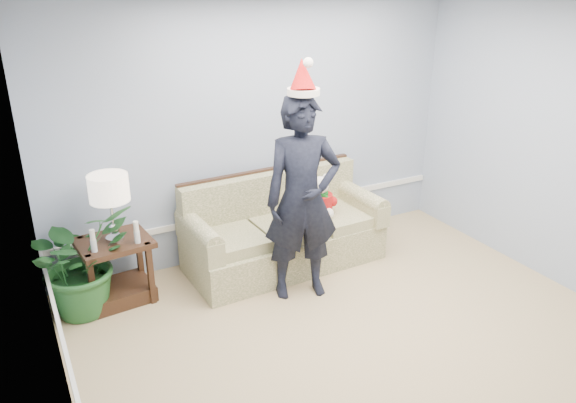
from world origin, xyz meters
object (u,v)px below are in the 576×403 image
(table_lamp, at_px, (109,191))
(teddy_bear, at_px, (320,200))
(sofa, at_px, (282,233))
(houseplant, at_px, (80,261))
(side_table, at_px, (118,276))
(man, at_px, (302,199))

(table_lamp, xyz_separation_m, teddy_bear, (2.06, -0.13, -0.43))
(sofa, xyz_separation_m, houseplant, (-1.99, 0.01, 0.16))
(houseplant, bearing_deg, side_table, 7.12)
(table_lamp, relative_size, man, 0.33)
(table_lamp, bearing_deg, side_table, 179.82)
(sofa, relative_size, teddy_bear, 4.51)
(side_table, height_order, man, man)
(side_table, height_order, teddy_bear, teddy_bear)
(houseplant, bearing_deg, man, -18.54)
(sofa, distance_m, houseplant, 2.00)
(side_table, distance_m, teddy_bear, 2.13)
(man, height_order, teddy_bear, man)
(houseplant, relative_size, teddy_bear, 2.20)
(sofa, height_order, man, man)
(side_table, relative_size, table_lamp, 1.10)
(sofa, bearing_deg, teddy_bear, -14.20)
(side_table, height_order, houseplant, houseplant)
(man, bearing_deg, teddy_bear, 60.60)
(sofa, height_order, houseplant, houseplant)
(houseplant, xyz_separation_m, teddy_bear, (2.39, -0.09, 0.16))
(side_table, bearing_deg, sofa, -1.54)
(houseplant, height_order, man, man)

